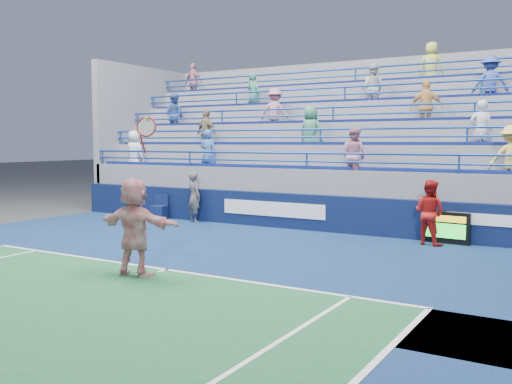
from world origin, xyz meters
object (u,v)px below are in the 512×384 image
Objects in this scene: line_judge at (194,197)px; ball_girl at (429,213)px; serve_speed_board at (446,228)px; tennis_player at (135,227)px; judge_chair at (159,212)px.

ball_girl is (7.84, -0.25, 0.00)m from line_judge.
line_judge reaches higher than serve_speed_board.
tennis_player reaches higher than ball_girl.
line_judge reaches higher than judge_chair.
judge_chair is (-9.61, -0.28, -0.15)m from serve_speed_board.
tennis_player reaches higher than judge_chair.
ball_girl reaches higher than judge_chair.
ball_girl is at bearing -157.95° from line_judge.
line_judge is at bearing -178.96° from serve_speed_board.
tennis_player is 1.86× the size of ball_girl.
judge_chair is 8.41m from tennis_player.
serve_speed_board is at bearing 56.85° from tennis_player.
ball_girl is (4.18, 6.54, -0.14)m from tennis_player.
tennis_player is at bearing -52.73° from judge_chair.
serve_speed_board is 0.72× the size of line_judge.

